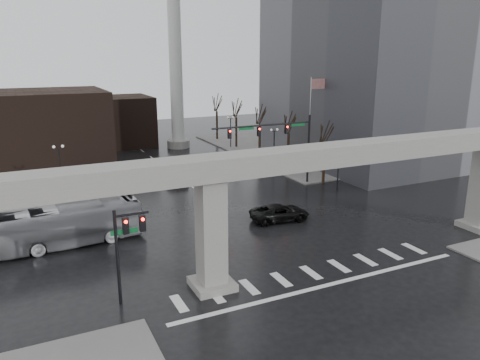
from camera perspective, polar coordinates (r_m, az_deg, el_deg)
The scene contains 24 objects.
ground at distance 34.20m, azimuth 7.69°, elevation -10.45°, with size 160.00×160.00×0.00m, color black.
sidewalk_ne at distance 76.69m, azimuth 9.30°, elevation 3.95°, with size 28.00×36.00×0.15m, color slate.
elevated_guideway at distance 32.56m, azimuth 9.98°, elevation 1.02°, with size 48.00×2.60×8.70m.
office_tower at distance 68.94m, azimuth 16.57°, elevation 19.80°, with size 22.00×26.00×42.00m, color slate.
building_far_left at distance 68.37m, azimuth -22.74°, elevation 5.81°, with size 16.00×14.00×10.00m, color black.
building_far_mid at distance 79.81m, azimuth -14.47°, elevation 6.96°, with size 10.00×10.00×8.00m, color black.
smokestack at distance 75.30m, azimuth -7.86°, elevation 13.98°, with size 3.60×3.60×30.00m.
signal_mast_arm at distance 52.35m, azimuth 4.93°, elevation 5.33°, with size 12.12×0.43×8.00m.
signal_left_pole at distance 28.62m, azimuth -13.77°, elevation -7.10°, with size 2.30×0.30×6.00m.
flagpole_assembly at distance 58.12m, azimuth 8.76°, elevation 7.88°, with size 2.06×0.12×12.00m.
lamp_right_0 at distance 51.40m, azimuth 11.93°, elevation 2.20°, with size 1.22×0.32×5.11m.
lamp_right_1 at distance 62.82m, azimuth 4.18°, elevation 4.81°, with size 1.22×0.32×5.11m.
lamp_right_2 at distance 75.12m, azimuth -1.15°, elevation 6.54°, with size 1.22×0.32×5.11m.
lamp_left_0 at distance 41.33m, azimuth -19.40°, elevation -1.50°, with size 1.22×0.32×5.11m.
lamp_left_1 at distance 54.89m, azimuth -21.14°, elevation 2.31°, with size 1.22×0.32×5.11m.
lamp_left_2 at distance 68.63m, azimuth -22.19°, elevation 4.60°, with size 1.22×0.32×5.11m.
tree_right_0 at distance 55.28m, azimuth 10.23°, elevation 2.45°, with size 1.09×1.58×7.50m.
tree_right_1 at distance 61.78m, azimuth 5.91°, elevation 4.00°, with size 1.09×1.61×7.67m.
tree_right_2 at distance 68.59m, azimuth 2.42°, elevation 5.23°, with size 1.10×1.63×7.85m.
tree_right_3 at distance 75.64m, azimuth -0.44°, elevation 6.23°, with size 1.11×1.66×8.02m.
tree_right_4 at distance 82.86m, azimuth -2.81°, elevation 7.03°, with size 1.12×1.69×8.19m.
pickup_truck at distance 42.67m, azimuth 4.87°, elevation -4.00°, with size 2.48×5.38×1.50m, color black.
city_bus at distance 39.32m, azimuth -20.43°, elevation -5.20°, with size 2.80×11.97×3.33m, color #A4A5A9.
far_car at distance 55.39m, azimuth -7.95°, elevation 0.39°, with size 1.72×4.29×1.46m, color black.
Camera 1 is at (-17.28, -25.60, 14.69)m, focal length 35.00 mm.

